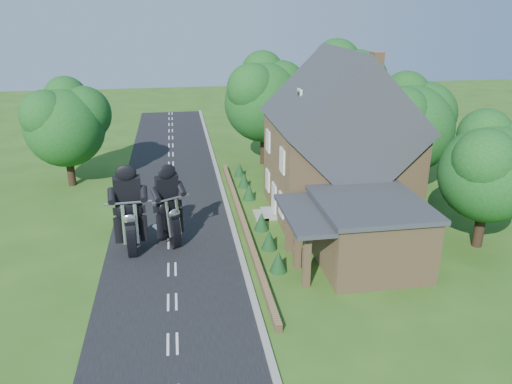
{
  "coord_description": "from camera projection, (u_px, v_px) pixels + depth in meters",
  "views": [
    {
      "loc": [
        0.65,
        -22.65,
        12.59
      ],
      "look_at": [
        4.81,
        3.0,
        2.8
      ],
      "focal_mm": 35.0,
      "sensor_mm": 36.0,
      "label": 1
    }
  ],
  "objects": [
    {
      "name": "shrub_f",
      "position": [
        240.0,
        170.0,
        38.79
      ],
      "size": [
        0.9,
        0.9,
        1.1
      ],
      "primitive_type": "cone",
      "color": "black",
      "rests_on": "ground"
    },
    {
      "name": "tree_annex_side",
      "position": [
        495.0,
        164.0,
        26.27
      ],
      "size": [
        5.64,
        5.2,
        7.48
      ],
      "color": "black",
      "rests_on": "ground"
    },
    {
      "name": "tree_house_right",
      "position": [
        414.0,
        121.0,
        33.89
      ],
      "size": [
        6.51,
        6.0,
        8.4
      ],
      "color": "black",
      "rests_on": "ground"
    },
    {
      "name": "kerb",
      "position": [
        243.0,
        263.0,
        25.79
      ],
      "size": [
        0.3,
        80.0,
        0.12
      ],
      "primitive_type": "cube",
      "color": "gray",
      "rests_on": "ground"
    },
    {
      "name": "house",
      "position": [
        339.0,
        147.0,
        30.85
      ],
      "size": [
        9.54,
        8.64,
        10.24
      ],
      "color": "olive",
      "rests_on": "ground"
    },
    {
      "name": "road",
      "position": [
        172.0,
        269.0,
        25.26
      ],
      "size": [
        7.0,
        80.0,
        0.02
      ],
      "primitive_type": "cube",
      "color": "black",
      "rests_on": "ground"
    },
    {
      "name": "motorcycle_lead",
      "position": [
        170.0,
        233.0,
        27.68
      ],
      "size": [
        1.06,
        1.52,
        1.41
      ],
      "primitive_type": null,
      "rotation": [
        0.0,
        0.0,
        3.63
      ],
      "color": "black",
      "rests_on": "ground"
    },
    {
      "name": "motorcycle_follow",
      "position": [
        132.0,
        239.0,
        26.83
      ],
      "size": [
        0.5,
        1.63,
        1.5
      ],
      "primitive_type": null,
      "rotation": [
        0.0,
        0.0,
        3.2
      ],
      "color": "black",
      "rests_on": "ground"
    },
    {
      "name": "shrub_b",
      "position": [
        269.0,
        240.0,
        27.25
      ],
      "size": [
        0.9,
        0.9,
        1.1
      ],
      "primitive_type": "cone",
      "color": "black",
      "rests_on": "ground"
    },
    {
      "name": "garden_wall",
      "position": [
        243.0,
        221.0,
        30.45
      ],
      "size": [
        0.3,
        22.0,
        0.4
      ],
      "primitive_type": "cube",
      "color": "olive",
      "rests_on": "ground"
    },
    {
      "name": "tree_far_road",
      "position": [
        70.0,
        120.0,
        35.56
      ],
      "size": [
        6.08,
        5.6,
        7.84
      ],
      "color": "black",
      "rests_on": "ground"
    },
    {
      "name": "shrub_d",
      "position": [
        249.0,
        192.0,
        34.18
      ],
      "size": [
        0.9,
        0.9,
        1.1
      ],
      "primitive_type": "cone",
      "color": "black",
      "rests_on": "ground"
    },
    {
      "name": "ground",
      "position": [
        172.0,
        270.0,
        25.26
      ],
      "size": [
        120.0,
        120.0,
        0.0
      ],
      "primitive_type": "plane",
      "color": "#2B5317",
      "rests_on": "ground"
    },
    {
      "name": "shrub_e",
      "position": [
        244.0,
        180.0,
        36.48
      ],
      "size": [
        0.9,
        0.9,
        1.1
      ],
      "primitive_type": "cone",
      "color": "black",
      "rests_on": "ground"
    },
    {
      "name": "shrub_c",
      "position": [
        261.0,
        221.0,
        29.56
      ],
      "size": [
        0.9,
        0.9,
        1.1
      ],
      "primitive_type": "cone",
      "color": "black",
      "rests_on": "ground"
    },
    {
      "name": "tree_behind_house",
      "position": [
        345.0,
        89.0,
        40.1
      ],
      "size": [
        7.81,
        7.2,
        10.08
      ],
      "color": "black",
      "rests_on": "ground"
    },
    {
      "name": "annex",
      "position": [
        366.0,
        231.0,
        25.38
      ],
      "size": [
        7.05,
        5.94,
        3.44
      ],
      "color": "olive",
      "rests_on": "ground"
    },
    {
      "name": "shrub_a",
      "position": [
        278.0,
        261.0,
        24.94
      ],
      "size": [
        0.9,
        0.9,
        1.1
      ],
      "primitive_type": "cone",
      "color": "black",
      "rests_on": "ground"
    },
    {
      "name": "tree_behind_left",
      "position": [
        269.0,
        95.0,
        40.28
      ],
      "size": [
        6.94,
        6.4,
        9.16
      ],
      "color": "black",
      "rests_on": "ground"
    }
  ]
}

